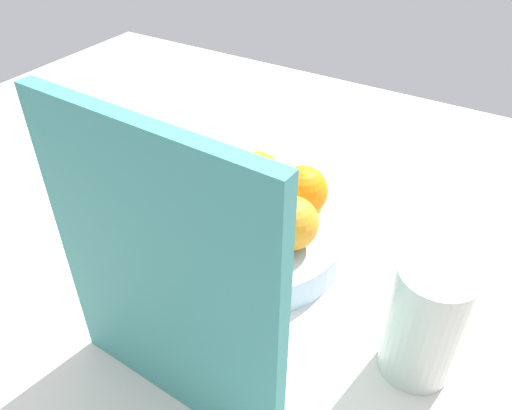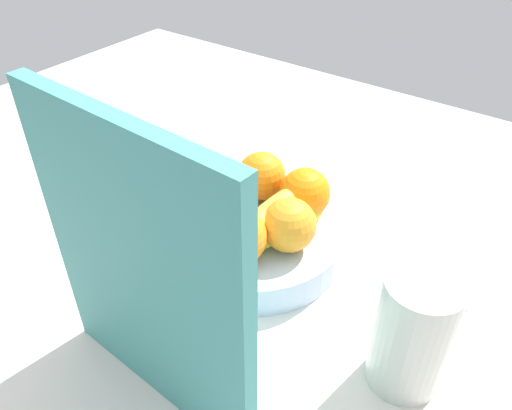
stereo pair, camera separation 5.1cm
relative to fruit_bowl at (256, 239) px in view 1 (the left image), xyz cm
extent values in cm
cube|color=silver|center=(0.41, 0.97, -4.00)|extent=(180.00, 140.00, 3.00)
cylinder|color=#ADC2DC|center=(0.00, 0.00, 0.00)|extent=(27.85, 27.85, 5.00)
sphere|color=orange|center=(7.53, -1.45, 6.43)|extent=(7.87, 7.87, 7.87)
sphere|color=orange|center=(4.39, 4.70, 6.43)|extent=(7.87, 7.87, 7.87)
sphere|color=orange|center=(-2.32, 7.17, 6.43)|extent=(7.87, 7.87, 7.87)
sphere|color=orange|center=(-6.43, 1.44, 6.43)|extent=(7.87, 7.87, 7.87)
sphere|color=orange|center=(-4.18, -6.92, 6.43)|extent=(7.87, 7.87, 7.87)
sphere|color=orange|center=(3.91, -6.84, 6.43)|extent=(7.87, 7.87, 7.87)
ellipsoid|color=yellow|center=(-4.32, 0.81, 4.50)|extent=(9.77, 17.31, 4.00)
ellipsoid|color=yellow|center=(-3.25, 0.18, 6.70)|extent=(4.47, 17.11, 4.00)
cube|color=teal|center=(-5.13, 26.25, 15.50)|extent=(28.05, 3.19, 36.00)
cylinder|color=beige|center=(-27.76, 8.04, 5.45)|extent=(8.75, 8.75, 15.90)
cylinder|color=white|center=(-27.81, -8.09, -1.92)|extent=(6.74, 6.74, 1.15)
camera|label=1|loc=(-31.48, 51.76, 51.73)|focal=35.98mm
camera|label=2|loc=(-35.68, 48.96, 51.73)|focal=35.98mm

